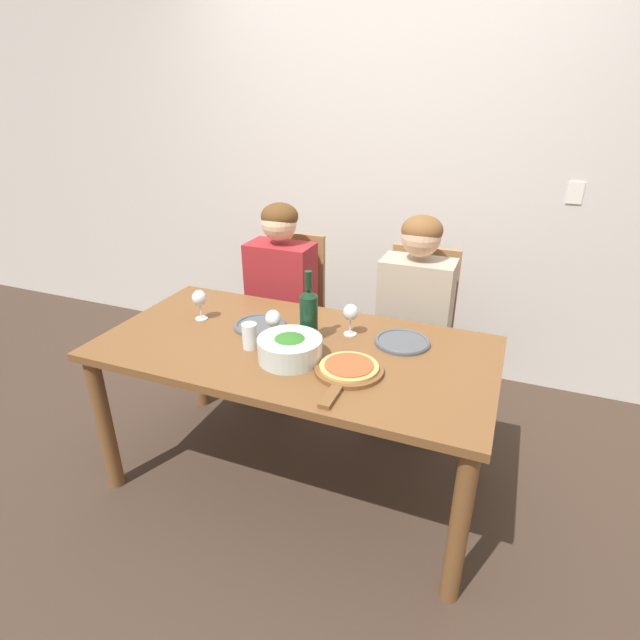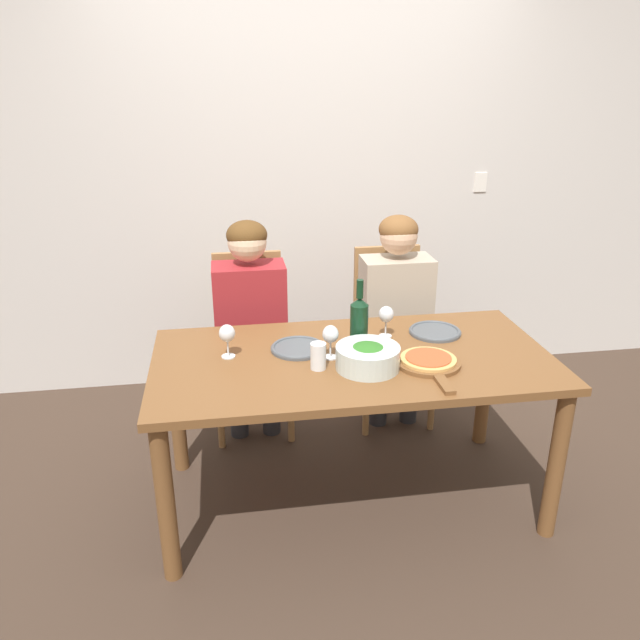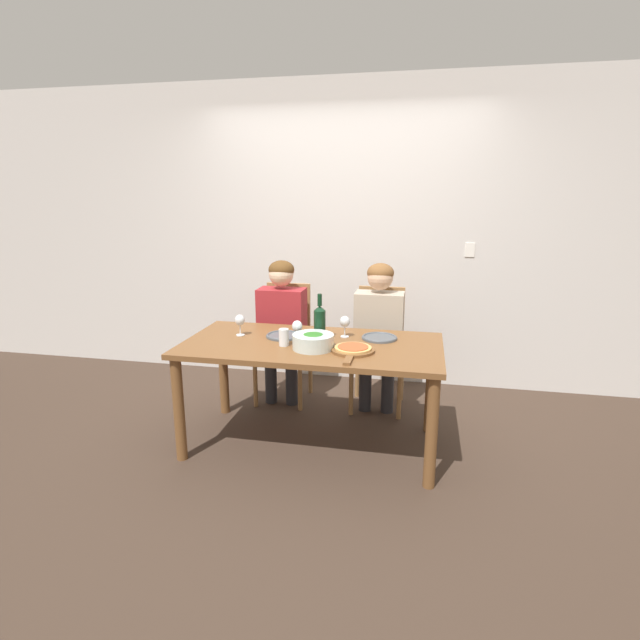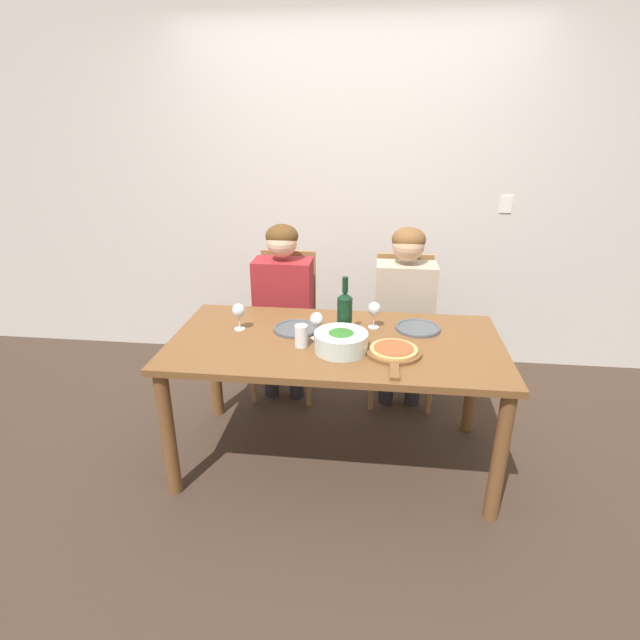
% 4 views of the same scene
% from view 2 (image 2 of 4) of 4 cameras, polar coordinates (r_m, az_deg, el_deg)
% --- Properties ---
extents(ground_plane, '(40.00, 40.00, 0.00)m').
position_cam_2_polar(ground_plane, '(3.12, 2.75, -15.87)').
color(ground_plane, '#3D2D23').
extents(back_wall, '(10.00, 0.06, 2.70)m').
position_cam_2_polar(back_wall, '(3.88, -1.13, 13.59)').
color(back_wall, silver).
rests_on(back_wall, ground).
extents(dining_table, '(1.73, 0.87, 0.75)m').
position_cam_2_polar(dining_table, '(2.77, 2.99, -5.16)').
color(dining_table, brown).
rests_on(dining_table, ground).
extents(chair_left, '(0.42, 0.42, 0.98)m').
position_cam_2_polar(chair_left, '(3.51, -6.35, -1.75)').
color(chair_left, '#9E7042').
rests_on(chair_left, ground).
extents(chair_right, '(0.42, 0.42, 0.98)m').
position_cam_2_polar(chair_right, '(3.63, 6.34, -0.96)').
color(chair_right, '#9E7042').
rests_on(chair_right, ground).
extents(person_woman, '(0.47, 0.51, 1.20)m').
position_cam_2_polar(person_woman, '(3.32, -6.39, 0.79)').
color(person_woman, '#28282D').
rests_on(person_woman, ground).
extents(person_man, '(0.47, 0.51, 1.20)m').
position_cam_2_polar(person_man, '(3.44, 6.99, 1.54)').
color(person_man, '#28282D').
rests_on(person_man, ground).
extents(wine_bottle, '(0.08, 0.08, 0.33)m').
position_cam_2_polar(wine_bottle, '(2.75, 3.60, -0.22)').
color(wine_bottle, black).
rests_on(wine_bottle, dining_table).
extents(broccoli_bowl, '(0.27, 0.27, 0.11)m').
position_cam_2_polar(broccoli_bowl, '(2.60, 4.39, -3.39)').
color(broccoli_bowl, silver).
rests_on(broccoli_bowl, dining_table).
extents(dinner_plate_left, '(0.25, 0.25, 0.02)m').
position_cam_2_polar(dinner_plate_left, '(2.78, -2.01, -2.55)').
color(dinner_plate_left, '#4C5156').
rests_on(dinner_plate_left, dining_table).
extents(dinner_plate_right, '(0.25, 0.25, 0.02)m').
position_cam_2_polar(dinner_plate_right, '(3.01, 10.46, -1.02)').
color(dinner_plate_right, '#4C5156').
rests_on(dinner_plate_right, dining_table).
extents(pizza_on_board, '(0.28, 0.42, 0.04)m').
position_cam_2_polar(pizza_on_board, '(2.67, 9.92, -3.80)').
color(pizza_on_board, brown).
rests_on(pizza_on_board, dining_table).
extents(wine_glass_left, '(0.07, 0.07, 0.15)m').
position_cam_2_polar(wine_glass_left, '(2.70, -8.49, -1.35)').
color(wine_glass_left, silver).
rests_on(wine_glass_left, dining_table).
extents(wine_glass_right, '(0.07, 0.07, 0.15)m').
position_cam_2_polar(wine_glass_right, '(2.90, 6.07, 0.38)').
color(wine_glass_right, silver).
rests_on(wine_glass_right, dining_table).
extents(wine_glass_centre, '(0.07, 0.07, 0.15)m').
position_cam_2_polar(wine_glass_centre, '(2.66, 0.98, -1.47)').
color(wine_glass_centre, silver).
rests_on(wine_glass_centre, dining_table).
extents(water_tumbler, '(0.07, 0.07, 0.11)m').
position_cam_2_polar(water_tumbler, '(2.59, -0.16, -3.32)').
color(water_tumbler, silver).
rests_on(water_tumbler, dining_table).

